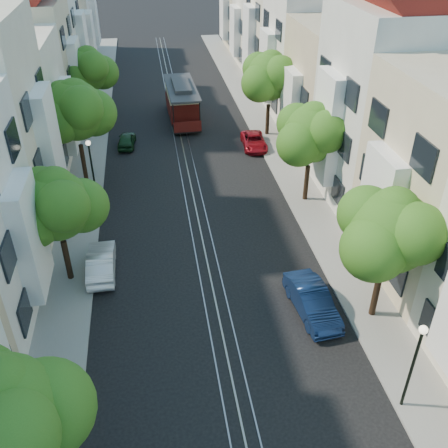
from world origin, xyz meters
name	(u,v)px	position (x,y,z in m)	size (l,w,h in m)	color
ground	(185,156)	(0.00, 28.00, 0.00)	(200.00, 200.00, 0.00)	black
sidewalk_east	(276,149)	(7.25, 28.00, 0.06)	(2.50, 80.00, 0.12)	gray
sidewalk_west	(89,162)	(-7.25, 28.00, 0.06)	(2.50, 80.00, 0.12)	gray
rail_left	(178,156)	(-0.55, 28.00, 0.01)	(0.06, 80.00, 0.02)	gray
rail_slot	(185,156)	(0.00, 28.00, 0.01)	(0.06, 80.00, 0.02)	gray
rail_right	(192,155)	(0.55, 28.00, 0.01)	(0.06, 80.00, 0.02)	gray
lane_line	(185,156)	(0.00, 28.00, 0.00)	(0.08, 80.00, 0.01)	tan
townhouses_east	(340,82)	(11.87, 27.91, 5.18)	(7.75, 72.00, 12.00)	beige
townhouses_west	(9,100)	(-11.87, 27.91, 5.08)	(7.75, 72.00, 11.76)	silver
tree_e_b	(391,233)	(7.26, 8.98, 4.73)	(4.93, 4.08, 6.68)	black
tree_e_c	(312,135)	(7.26, 19.98, 4.60)	(4.84, 3.99, 6.52)	black
tree_e_d	(270,77)	(7.26, 30.98, 4.87)	(5.01, 4.16, 6.85)	black
tree_w_a	(1,423)	(-7.14, 1.98, 4.73)	(4.93, 4.08, 6.68)	black
tree_w_b	(57,207)	(-7.14, 13.98, 4.40)	(4.72, 3.87, 6.27)	black
tree_w_c	(76,112)	(-7.14, 24.98, 5.07)	(5.13, 4.28, 7.09)	black
tree_w_d	(89,71)	(-7.14, 35.98, 4.60)	(4.84, 3.99, 6.52)	black
lamp_east	(416,355)	(6.30, 4.00, 2.85)	(0.32, 0.32, 4.16)	black
lamp_west	(91,162)	(-6.30, 22.00, 2.85)	(0.32, 0.32, 4.16)	black
cable_car	(182,100)	(0.50, 35.61, 1.81)	(2.71, 8.03, 3.06)	black
parked_car_e_mid	(312,301)	(4.42, 9.66, 0.69)	(1.46, 4.19, 1.38)	#0B1A39
parked_car_e_far	(254,141)	(5.60, 28.70, 0.53)	(1.77, 3.84, 1.07)	maroon
parked_car_w_mid	(101,262)	(-5.60, 14.34, 0.65)	(1.37, 3.93, 1.29)	silver
parked_car_w_far	(127,140)	(-4.40, 30.53, 0.55)	(1.30, 3.22, 1.10)	#143319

